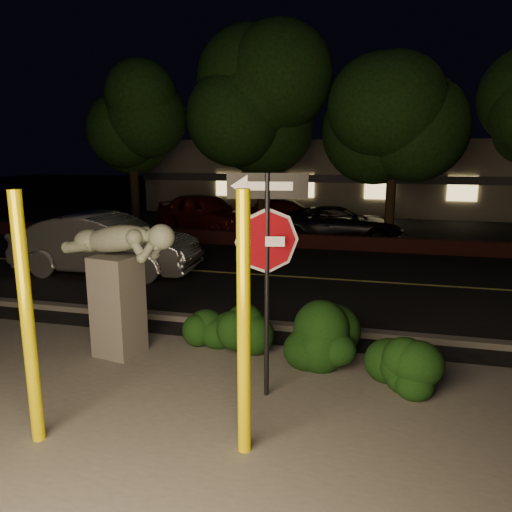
{
  "coord_description": "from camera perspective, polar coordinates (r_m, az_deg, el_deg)",
  "views": [
    {
      "loc": [
        2.2,
        -6.34,
        3.51
      ],
      "look_at": [
        0.02,
        2.27,
        1.6
      ],
      "focal_mm": 35.0,
      "sensor_mm": 36.0,
      "label": 1
    }
  ],
  "objects": [
    {
      "name": "hedge_right",
      "position": [
        8.38,
        7.0,
        -8.53
      ],
      "size": [
        1.9,
        1.33,
        1.13
      ],
      "primitive_type": "ellipsoid",
      "rotation": [
        0.0,
        0.0,
        -0.25
      ],
      "color": "black",
      "rests_on": "ground"
    },
    {
      "name": "parked_car_darkred",
      "position": [
        22.11,
        3.74,
        4.69
      ],
      "size": [
        4.77,
        2.6,
        1.31
      ],
      "primitive_type": "imported",
      "rotation": [
        0.0,
        0.0,
        1.75
      ],
      "color": "#450E07",
      "rests_on": "ground"
    },
    {
      "name": "hedge_far_right",
      "position": [
        7.83,
        15.75,
        -11.44
      ],
      "size": [
        1.28,
        0.82,
        0.87
      ],
      "primitive_type": "ellipsoid",
      "rotation": [
        0.0,
        0.0,
        -0.03
      ],
      "color": "black",
      "rests_on": "ground"
    },
    {
      "name": "parked_car_dark",
      "position": [
        19.47,
        9.42,
        3.6
      ],
      "size": [
        5.07,
        2.76,
        1.35
      ],
      "primitive_type": "imported",
      "rotation": [
        0.0,
        0.0,
        1.68
      ],
      "color": "black",
      "rests_on": "ground"
    },
    {
      "name": "ground",
      "position": [
        16.86,
        6.37,
        0.04
      ],
      "size": [
        90.0,
        90.0,
        0.0
      ],
      "primitive_type": "plane",
      "color": "black",
      "rests_on": "ground"
    },
    {
      "name": "parking_lot",
      "position": [
        23.7,
        8.72,
        3.5
      ],
      "size": [
        40.0,
        12.0,
        0.01
      ],
      "primitive_type": "cube",
      "color": "black",
      "rests_on": "ground"
    },
    {
      "name": "hedge_center",
      "position": [
        8.86,
        -3.79,
        -7.93
      ],
      "size": [
        1.83,
        0.87,
        0.95
      ],
      "primitive_type": "ellipsoid",
      "rotation": [
        0.0,
        0.0,
        -0.01
      ],
      "color": "black",
      "rests_on": "ground"
    },
    {
      "name": "sculpture",
      "position": [
        8.71,
        -15.49,
        -1.97
      ],
      "size": [
        2.21,
        0.95,
        2.36
      ],
      "rotation": [
        0.0,
        0.0,
        -0.18
      ],
      "color": "#4C4944",
      "rests_on": "ground"
    },
    {
      "name": "parked_car_red",
      "position": [
        21.48,
        -5.82,
        4.93
      ],
      "size": [
        5.25,
        4.11,
        1.67
      ],
      "primitive_type": "imported",
      "rotation": [
        0.0,
        0.0,
        1.06
      ],
      "color": "maroon",
      "rests_on": "ground"
    },
    {
      "name": "signpost",
      "position": [
        6.77,
        1.28,
        1.64
      ],
      "size": [
        1.07,
        0.23,
        3.2
      ],
      "rotation": [
        0.0,
        0.0,
        0.18
      ],
      "color": "black",
      "rests_on": "ground"
    },
    {
      "name": "curb",
      "position": [
        10.11,
        0.76,
        -7.83
      ],
      "size": [
        80.0,
        0.25,
        0.12
      ],
      "primitive_type": "cube",
      "color": "#4C4944",
      "rests_on": "ground"
    },
    {
      "name": "yellow_pole_left",
      "position": [
        6.44,
        -24.66,
        -6.84
      ],
      "size": [
        0.15,
        0.15,
        3.08
      ],
      "primitive_type": "cylinder",
      "color": "#EAD401",
      "rests_on": "ground"
    },
    {
      "name": "patio",
      "position": [
        6.75,
        -7.41,
        -19.2
      ],
      "size": [
        14.0,
        6.0,
        0.02
      ],
      "primitive_type": "cube",
      "color": "#4C4944",
      "rests_on": "ground"
    },
    {
      "name": "tree_far_c",
      "position": [
        19.26,
        15.79,
        18.12
      ],
      "size": [
        4.8,
        4.8,
        7.84
      ],
      "color": "black",
      "rests_on": "ground"
    },
    {
      "name": "building",
      "position": [
        31.44,
        10.28,
        9.2
      ],
      "size": [
        22.0,
        10.2,
        4.0
      ],
      "color": "#656050",
      "rests_on": "ground"
    },
    {
      "name": "tree_far_a",
      "position": [
        21.94,
        -14.18,
        16.57
      ],
      "size": [
        4.6,
        4.6,
        7.43
      ],
      "color": "black",
      "rests_on": "ground"
    },
    {
      "name": "silver_sedan",
      "position": [
        14.79,
        -16.67,
        1.29
      ],
      "size": [
        5.3,
        2.11,
        1.72
      ],
      "primitive_type": "imported",
      "rotation": [
        0.0,
        0.0,
        1.63
      ],
      "color": "#A7A6AB",
      "rests_on": "ground"
    },
    {
      "name": "road",
      "position": [
        13.97,
        4.67,
        -2.44
      ],
      "size": [
        80.0,
        8.0,
        0.01
      ],
      "primitive_type": "cube",
      "color": "black",
      "rests_on": "ground"
    },
    {
      "name": "tree_far_b",
      "position": [
        20.26,
        0.69,
        19.35
      ],
      "size": [
        5.2,
        5.2,
        8.41
      ],
      "color": "black",
      "rests_on": "ground"
    },
    {
      "name": "brick_wall",
      "position": [
        18.07,
        6.96,
        1.66
      ],
      "size": [
        40.0,
        0.35,
        0.5
      ],
      "primitive_type": "cube",
      "color": "#491A17",
      "rests_on": "ground"
    },
    {
      "name": "lane_marking",
      "position": [
        13.96,
        4.67,
        -2.39
      ],
      "size": [
        80.0,
        0.12,
        0.0
      ],
      "primitive_type": "cube",
      "color": "#CEBD52",
      "rests_on": "road"
    },
    {
      "name": "yellow_pole_right",
      "position": [
        5.65,
        -1.4,
        -8.17
      ],
      "size": [
        0.16,
        0.16,
        3.1
      ],
      "primitive_type": "cylinder",
      "color": "#FFE700",
      "rests_on": "ground"
    }
  ]
}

